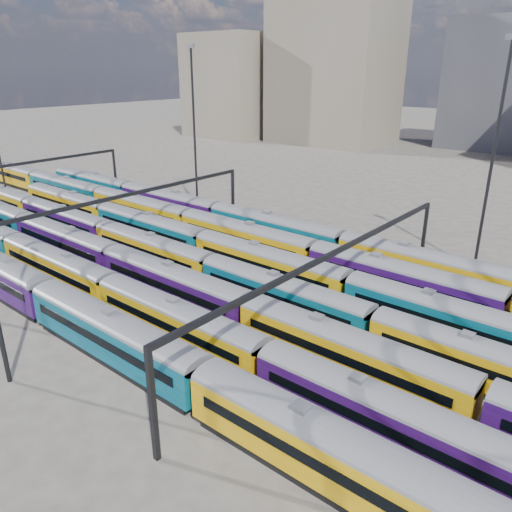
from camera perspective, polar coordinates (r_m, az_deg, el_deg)
The scene contains 13 objects.
ground at distance 51.19m, azimuth -1.07°, elevation -5.23°, with size 500.00×500.00×0.00m, color #45403A.
rake_0 at distance 30.02m, azimuth 8.94°, elevation -21.04°, with size 102.25×3.00×5.04m.
rake_1 at distance 43.24m, azimuth -8.96°, elevation -7.06°, with size 95.64×2.80×4.71m.
rake_2 at distance 50.43m, azimuth -9.48°, elevation -2.75°, with size 98.66×2.89×4.86m.
rake_3 at distance 60.17m, azimuth -11.79°, elevation 0.98°, with size 95.47×2.80×4.70m.
rake_4 at distance 49.26m, azimuth 10.62°, elevation -3.38°, with size 120.02×2.93×4.92m.
rake_5 at distance 62.55m, azimuth -1.25°, elevation 2.40°, with size 144.29×3.01×5.07m.
rake_6 at distance 60.35m, azimuth 9.87°, elevation 1.39°, with size 124.25×3.03×5.10m.
gantry_0 at distance 88.71m, azimuth -26.67°, elevation 8.53°, with size 0.35×40.35×8.03m.
gantry_1 at distance 62.95m, azimuth -15.10°, elevation 5.71°, with size 0.35×40.35×8.03m.
gantry_2 at distance 43.09m, azimuth 8.99°, elevation -0.83°, with size 0.35×40.35×8.03m.
mast_1 at distance 83.06m, azimuth -7.11°, elevation 14.88°, with size 1.40×0.50×25.60m.
mast_3 at distance 61.19m, azimuth 25.56°, elevation 10.88°, with size 1.40×0.50×25.60m.
Camera 1 is at (30.10, -34.66, 22.64)m, focal length 35.00 mm.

